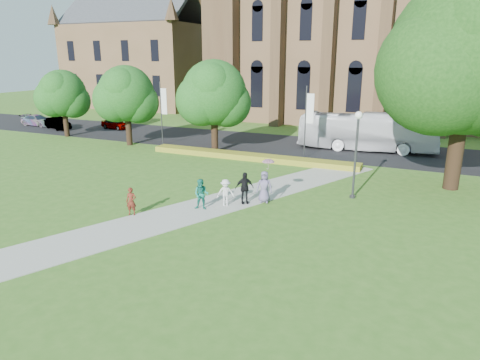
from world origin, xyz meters
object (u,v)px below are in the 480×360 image
at_px(tour_coach, 367,132).
at_px(car_2, 38,120).
at_px(streetlamp, 356,145).
at_px(car_1, 58,123).
at_px(car_0, 115,123).
at_px(pedestrian_0, 131,201).
at_px(large_tree, 469,55).

height_order(tour_coach, car_2, tour_coach).
bearing_deg(streetlamp, car_1, 162.21).
distance_m(tour_coach, car_0, 28.62).
bearing_deg(car_1, car_2, 96.95).
distance_m(tour_coach, car_1, 34.80).
height_order(tour_coach, car_1, tour_coach).
height_order(tour_coach, pedestrian_0, tour_coach).
relative_size(car_1, car_2, 0.92).
xyz_separation_m(tour_coach, pedestrian_0, (-9.11, -22.07, -0.90)).
xyz_separation_m(car_0, pedestrian_0, (19.49, -22.27, 0.14)).
height_order(large_tree, car_1, large_tree).
bearing_deg(car_1, large_tree, -80.38).
xyz_separation_m(streetlamp, car_2, (-40.23, 12.47, -2.62)).
distance_m(streetlamp, car_2, 42.20).
distance_m(streetlamp, large_tree, 8.73).
distance_m(car_1, car_2, 4.36).
bearing_deg(car_0, streetlamp, -104.96).
distance_m(tour_coach, pedestrian_0, 23.89).
bearing_deg(tour_coach, streetlamp, 179.98).
bearing_deg(car_2, large_tree, -98.45).
distance_m(car_0, car_2, 10.52).
height_order(streetlamp, tour_coach, streetlamp).
xyz_separation_m(large_tree, car_1, (-41.47, 7.04, -7.66)).
distance_m(large_tree, pedestrian_0, 21.52).
xyz_separation_m(streetlamp, tour_coach, (-1.29, 14.19, -1.59)).
bearing_deg(pedestrian_0, streetlamp, 19.77).
bearing_deg(tour_coach, car_0, 84.40).
bearing_deg(car_0, tour_coach, -79.65).
bearing_deg(large_tree, tour_coach, 125.00).
height_order(streetlamp, car_0, streetlamp).
xyz_separation_m(large_tree, pedestrian_0, (-15.89, -12.38, -7.56)).
xyz_separation_m(car_2, pedestrian_0, (29.83, -20.35, 0.13)).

